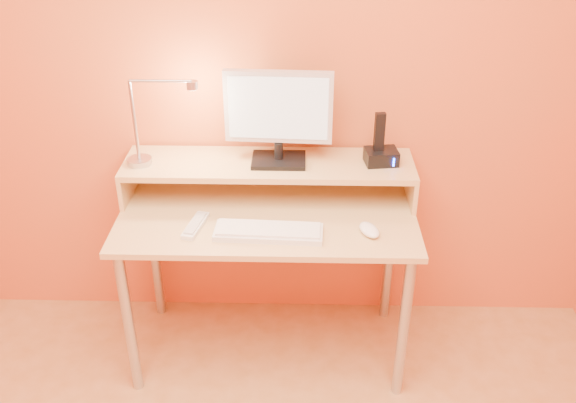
{
  "coord_description": "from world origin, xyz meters",
  "views": [
    {
      "loc": [
        0.14,
        -1.02,
        2.04
      ],
      "look_at": [
        0.09,
        1.13,
        0.81
      ],
      "focal_mm": 39.58,
      "sensor_mm": 36.0,
      "label": 1
    }
  ],
  "objects_px": {
    "keyboard": "(268,232)",
    "remote_control": "(196,226)",
    "monitor_panel": "(278,107)",
    "lamp_base": "(140,161)",
    "phone_dock": "(381,157)",
    "mouse": "(369,230)"
  },
  "relations": [
    {
      "from": "phone_dock",
      "to": "keyboard",
      "type": "relative_size",
      "value": 0.31
    },
    {
      "from": "lamp_base",
      "to": "mouse",
      "type": "xyz_separation_m",
      "value": [
        0.93,
        -0.26,
        -0.15
      ]
    },
    {
      "from": "mouse",
      "to": "monitor_panel",
      "type": "bearing_deg",
      "value": 117.36
    },
    {
      "from": "phone_dock",
      "to": "remote_control",
      "type": "distance_m",
      "value": 0.8
    },
    {
      "from": "phone_dock",
      "to": "mouse",
      "type": "bearing_deg",
      "value": -110.02
    },
    {
      "from": "monitor_panel",
      "to": "keyboard",
      "type": "bearing_deg",
      "value": -92.3
    },
    {
      "from": "keyboard",
      "to": "phone_dock",
      "type": "bearing_deg",
      "value": 37.09
    },
    {
      "from": "lamp_base",
      "to": "phone_dock",
      "type": "distance_m",
      "value": 0.99
    },
    {
      "from": "keyboard",
      "to": "remote_control",
      "type": "height_order",
      "value": "keyboard"
    },
    {
      "from": "monitor_panel",
      "to": "phone_dock",
      "type": "relative_size",
      "value": 3.31
    },
    {
      "from": "monitor_panel",
      "to": "remote_control",
      "type": "relative_size",
      "value": 2.28
    },
    {
      "from": "monitor_panel",
      "to": "remote_control",
      "type": "bearing_deg",
      "value": -136.53
    },
    {
      "from": "remote_control",
      "to": "monitor_panel",
      "type": "bearing_deg",
      "value": 52.31
    },
    {
      "from": "monitor_panel",
      "to": "keyboard",
      "type": "height_order",
      "value": "monitor_panel"
    },
    {
      "from": "phone_dock",
      "to": "keyboard",
      "type": "distance_m",
      "value": 0.57
    },
    {
      "from": "keyboard",
      "to": "mouse",
      "type": "distance_m",
      "value": 0.39
    },
    {
      "from": "monitor_panel",
      "to": "lamp_base",
      "type": "height_order",
      "value": "monitor_panel"
    },
    {
      "from": "lamp_base",
      "to": "phone_dock",
      "type": "height_order",
      "value": "phone_dock"
    },
    {
      "from": "mouse",
      "to": "phone_dock",
      "type": "bearing_deg",
      "value": 55.25
    },
    {
      "from": "monitor_panel",
      "to": "keyboard",
      "type": "xyz_separation_m",
      "value": [
        -0.03,
        -0.32,
        -0.39
      ]
    },
    {
      "from": "monitor_panel",
      "to": "lamp_base",
      "type": "xyz_separation_m",
      "value": [
        -0.57,
        -0.04,
        -0.23
      ]
    },
    {
      "from": "phone_dock",
      "to": "keyboard",
      "type": "xyz_separation_m",
      "value": [
        -0.45,
        -0.31,
        -0.18
      ]
    }
  ]
}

